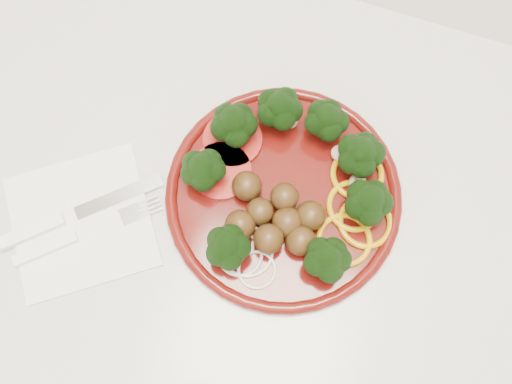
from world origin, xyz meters
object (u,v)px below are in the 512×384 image
(knife, at_px, (59,220))
(plate, at_px, (286,190))
(napkin, at_px, (81,221))
(fork, at_px, (63,242))

(knife, bearing_deg, plate, -16.98)
(napkin, height_order, fork, fork)
(napkin, bearing_deg, plate, 27.10)
(plate, distance_m, knife, 0.26)
(plate, bearing_deg, knife, -153.47)
(plate, distance_m, napkin, 0.24)
(knife, bearing_deg, fork, -97.00)
(napkin, relative_size, fork, 1.13)
(napkin, xyz_separation_m, knife, (-0.02, -0.01, 0.01))
(plate, bearing_deg, fork, -147.80)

